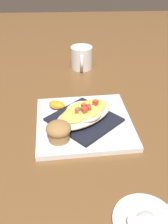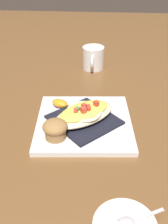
{
  "view_description": "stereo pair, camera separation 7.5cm",
  "coord_description": "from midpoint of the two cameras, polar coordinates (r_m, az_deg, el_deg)",
  "views": [
    {
      "loc": [
        -0.03,
        -0.62,
        0.47
      ],
      "look_at": [
        0.0,
        0.0,
        0.04
      ],
      "focal_mm": 42.93,
      "sensor_mm": 36.0,
      "label": 1
    },
    {
      "loc": [
        0.04,
        -0.62,
        0.47
      ],
      "look_at": [
        0.0,
        0.0,
        0.04
      ],
      "focal_mm": 42.93,
      "sensor_mm": 36.0,
      "label": 2
    }
  ],
  "objects": [
    {
      "name": "ground_plane",
      "position": [
        0.78,
        2.77,
        -2.83
      ],
      "size": [
        2.6,
        2.6,
        0.0
      ],
      "primitive_type": "plane",
      "color": "brown"
    },
    {
      "name": "muffin",
      "position": [
        0.69,
        -3.07,
        -3.73
      ],
      "size": [
        0.07,
        0.07,
        0.05
      ],
      "color": "olive",
      "rests_on": "square_plate"
    },
    {
      "name": "coffee_mug",
      "position": [
        1.1,
        3.97,
        11.15
      ],
      "size": [
        0.09,
        0.12,
        0.09
      ],
      "color": "white",
      "rests_on": "ground_plane"
    },
    {
      "name": "spoon",
      "position": [
        0.55,
        13.45,
        -22.15
      ],
      "size": [
        0.1,
        0.06,
        0.01
      ],
      "color": "silver",
      "rests_on": "creamer_saucer"
    },
    {
      "name": "orange_garnish",
      "position": [
        0.83,
        -2.57,
        1.76
      ],
      "size": [
        0.06,
        0.06,
        0.02
      ],
      "color": "#452167",
      "rests_on": "square_plate"
    },
    {
      "name": "gratin_dish",
      "position": [
        0.75,
        2.86,
        -0.3
      ],
      "size": [
        0.21,
        0.2,
        0.05
      ],
      "color": "beige",
      "rests_on": "folded_napkin"
    },
    {
      "name": "folded_napkin",
      "position": [
        0.77,
        2.81,
        -1.73
      ],
      "size": [
        0.23,
        0.24,
        0.01
      ],
      "primitive_type": "cube",
      "rotation": [
        0.0,
        0.0,
        0.75
      ],
      "color": "black",
      "rests_on": "square_plate"
    },
    {
      "name": "square_plate",
      "position": [
        0.77,
        2.78,
        -2.39
      ],
      "size": [
        0.29,
        0.29,
        0.01
      ],
      "primitive_type": "cube",
      "rotation": [
        0.0,
        0.0,
        0.07
      ],
      "color": "white",
      "rests_on": "ground_plane"
    }
  ]
}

